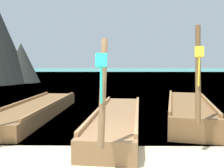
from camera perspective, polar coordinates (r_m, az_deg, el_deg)
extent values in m
plane|color=#2DB29E|center=(65.68, 0.70, 2.93)|extent=(120.00, 120.00, 0.00)
cube|color=brown|center=(9.64, -16.95, -5.79)|extent=(1.68, 6.57, 0.46)
cube|color=#996C3F|center=(9.84, -20.52, -4.03)|extent=(0.37, 5.99, 0.10)
cube|color=#996C3F|center=(9.39, -13.29, -4.26)|extent=(0.37, 5.99, 0.10)
cube|color=olive|center=(7.56, 1.32, -8.33)|extent=(1.84, 5.94, 0.48)
cube|color=#AF7F52|center=(7.58, -3.19, -6.06)|extent=(0.61, 5.35, 0.10)
cube|color=#AF7F52|center=(7.47, 5.91, -6.23)|extent=(0.61, 5.35, 0.10)
cylinder|color=brown|center=(4.39, -2.18, -1.81)|extent=(0.18, 0.64, 1.95)
cube|color=#1ECCBC|center=(4.21, -2.51, 5.60)|extent=(0.21, 0.14, 0.25)
cube|color=#1ECCBC|center=(4.21, -2.54, -0.27)|extent=(0.04, 0.08, 0.62)
cube|color=brown|center=(9.15, 17.36, -5.83)|extent=(2.58, 5.88, 0.62)
cube|color=#996C3F|center=(9.08, 13.50, -3.53)|extent=(1.27, 5.15, 0.10)
cube|color=#996C3F|center=(9.16, 21.30, -3.65)|extent=(1.27, 5.15, 0.10)
cylinder|color=brown|center=(5.97, 19.48, 2.51)|extent=(0.29, 0.79, 2.28)
cube|color=yellow|center=(5.84, 19.74, 7.14)|extent=(0.22, 0.17, 0.25)
cube|color=yellow|center=(5.81, 19.64, 2.74)|extent=(0.05, 0.08, 0.65)
cone|color=#32352F|center=(27.88, -20.42, 4.67)|extent=(3.80, 3.80, 4.21)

